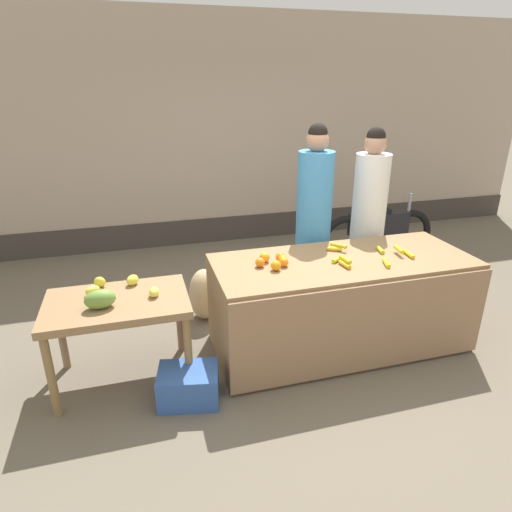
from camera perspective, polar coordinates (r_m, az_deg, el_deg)
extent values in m
plane|color=#665B4C|center=(4.01, 5.51, -12.01)|extent=(24.00, 24.00, 0.00)
cube|color=tan|center=(6.36, -4.43, 15.67)|extent=(9.86, 0.20, 3.09)
cube|color=#3F3833|center=(6.54, -3.89, 3.58)|extent=(9.86, 0.04, 0.36)
cube|color=olive|center=(3.94, 10.89, -5.99)|extent=(2.20, 0.88, 0.83)
cube|color=#947151|center=(3.59, 14.11, -9.21)|extent=(2.20, 0.03, 0.77)
cube|color=olive|center=(3.46, -17.65, -5.90)|extent=(1.05, 0.68, 0.06)
cylinder|color=olive|center=(3.45, -25.13, -14.03)|extent=(0.06, 0.06, 0.65)
cylinder|color=olive|center=(3.40, -8.78, -12.58)|extent=(0.06, 0.06, 0.65)
cylinder|color=#856C4D|center=(3.94, -24.01, -9.21)|extent=(0.06, 0.06, 0.65)
cylinder|color=#8B614E|center=(3.88, -9.93, -7.88)|extent=(0.06, 0.06, 0.65)
cylinder|color=gold|center=(4.00, 15.86, 0.77)|extent=(0.06, 0.13, 0.04)
cylinder|color=gold|center=(3.61, 11.47, -1.10)|extent=(0.05, 0.14, 0.04)
cylinder|color=yellow|center=(3.73, 16.60, -0.87)|extent=(0.08, 0.15, 0.04)
cylinder|color=yellow|center=(3.97, 19.27, 0.24)|extent=(0.05, 0.16, 0.04)
cylinder|color=gold|center=(3.92, 10.16, 0.89)|extent=(0.13, 0.09, 0.04)
cylinder|color=gold|center=(3.71, 10.64, -0.39)|extent=(0.14, 0.11, 0.04)
cylinder|color=yellow|center=(3.97, 18.09, 0.84)|extent=(0.06, 0.15, 0.04)
cylinder|color=gold|center=(3.63, 11.54, -0.45)|extent=(0.05, 0.14, 0.04)
cylinder|color=gold|center=(3.93, 10.71, 1.36)|extent=(0.12, 0.14, 0.04)
sphere|color=orange|center=(3.62, 1.12, -0.18)|extent=(0.08, 0.08, 0.08)
sphere|color=orange|center=(3.54, 3.65, -0.80)|extent=(0.08, 0.08, 0.08)
sphere|color=orange|center=(3.52, 0.53, -0.85)|extent=(0.08, 0.08, 0.08)
sphere|color=orange|center=(3.63, 3.20, -0.17)|extent=(0.08, 0.08, 0.08)
sphere|color=orange|center=(3.60, 3.48, -0.45)|extent=(0.07, 0.07, 0.07)
sphere|color=orange|center=(3.46, 2.61, -1.25)|extent=(0.08, 0.08, 0.08)
ellipsoid|color=yellow|center=(3.41, -18.99, -5.19)|extent=(0.13, 0.14, 0.08)
ellipsoid|color=yellow|center=(3.68, -19.66, -3.20)|extent=(0.11, 0.10, 0.08)
ellipsoid|color=#D7D149|center=(3.41, -13.13, -4.57)|extent=(0.10, 0.13, 0.08)
ellipsoid|color=yellow|center=(3.64, -15.77, -3.03)|extent=(0.13, 0.14, 0.08)
ellipsoid|color=#DFCC4A|center=(3.57, -20.50, -4.20)|extent=(0.13, 0.12, 0.07)
ellipsoid|color=olive|center=(3.34, -19.63, -5.31)|extent=(0.24, 0.17, 0.14)
cylinder|color=#33333D|center=(4.53, 7.12, -2.63)|extent=(0.29, 0.29, 0.73)
cylinder|color=#3F8CCC|center=(4.25, 7.63, 7.39)|extent=(0.34, 0.34, 0.90)
sphere|color=tan|center=(4.15, 8.01, 14.65)|extent=(0.21, 0.21, 0.21)
sphere|color=black|center=(4.15, 8.06, 15.58)|extent=(0.18, 0.18, 0.18)
cylinder|color=#33333D|center=(4.79, 13.72, -1.81)|extent=(0.29, 0.29, 0.71)
cylinder|color=white|center=(4.54, 14.61, 7.33)|extent=(0.34, 0.34, 0.87)
sphere|color=tan|center=(4.45, 15.27, 13.92)|extent=(0.21, 0.21, 0.21)
sphere|color=black|center=(4.44, 15.36, 14.79)|extent=(0.18, 0.18, 0.18)
torus|color=black|center=(6.22, 19.26, 2.79)|extent=(0.65, 0.09, 0.65)
torus|color=black|center=(5.74, 11.42, 2.06)|extent=(0.65, 0.09, 0.65)
cube|color=black|center=(5.91, 15.67, 4.09)|extent=(0.80, 0.18, 0.28)
cube|color=black|center=(5.82, 14.98, 5.52)|extent=(0.44, 0.16, 0.08)
cylinder|color=gray|center=(6.09, 19.28, 5.87)|extent=(0.04, 0.04, 0.40)
cube|color=#3359A5|center=(3.42, -8.76, -16.30)|extent=(0.49, 0.40, 0.26)
ellipsoid|color=tan|center=(4.39, -6.75, -4.95)|extent=(0.39, 0.43, 0.52)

